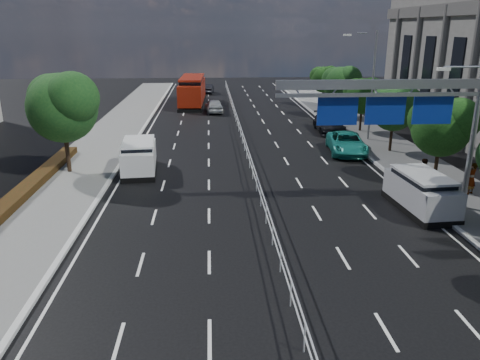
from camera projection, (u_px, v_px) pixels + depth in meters
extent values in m
plane|color=black|center=(299.00, 335.00, 14.67)|extent=(160.00, 160.00, 0.00)
cube|color=silver|center=(4.00, 345.00, 14.09)|extent=(0.25, 140.00, 0.15)
cube|color=silver|center=(245.00, 140.00, 35.71)|extent=(0.05, 85.00, 0.05)
cube|color=silver|center=(245.00, 146.00, 35.85)|extent=(0.05, 85.00, 0.05)
cylinder|color=gray|center=(472.00, 143.00, 23.69)|extent=(0.28, 0.28, 7.20)
cube|color=gray|center=(381.00, 84.00, 22.46)|extent=(10.20, 0.25, 0.45)
cube|color=gray|center=(380.00, 95.00, 22.61)|extent=(10.20, 0.18, 0.18)
cylinder|color=gray|center=(464.00, 67.00, 22.46)|extent=(2.00, 0.10, 0.10)
cube|color=silver|center=(444.00, 69.00, 22.43)|extent=(0.60, 0.25, 0.15)
cube|color=navy|center=(433.00, 110.00, 23.20)|extent=(2.00, 0.08, 1.40)
cube|color=white|center=(432.00, 110.00, 23.25)|extent=(1.80, 0.02, 1.20)
cube|color=navy|center=(385.00, 111.00, 23.06)|extent=(2.00, 0.08, 1.40)
cube|color=white|center=(385.00, 110.00, 23.10)|extent=(1.80, 0.02, 1.20)
cube|color=navy|center=(337.00, 111.00, 22.91)|extent=(2.00, 0.08, 1.40)
cube|color=white|center=(337.00, 111.00, 22.95)|extent=(1.80, 0.02, 1.20)
cylinder|color=gray|center=(372.00, 87.00, 38.61)|extent=(0.16, 0.16, 9.00)
cylinder|color=gray|center=(362.00, 33.00, 37.20)|extent=(0.10, 2.40, 0.10)
cube|color=silver|center=(347.00, 35.00, 37.17)|extent=(0.60, 0.25, 0.15)
cylinder|color=black|center=(67.00, 148.00, 30.47)|extent=(0.28, 0.28, 3.50)
sphere|color=#133B16|center=(62.00, 108.00, 29.66)|extent=(4.40, 4.40, 4.40)
sphere|color=#133B16|center=(72.00, 98.00, 28.87)|extent=(3.30, 3.30, 3.30)
sphere|color=#133B16|center=(52.00, 98.00, 30.07)|extent=(3.08, 3.08, 3.08)
cylinder|color=black|center=(437.00, 161.00, 28.68)|extent=(0.22, 0.22, 2.80)
sphere|color=black|center=(441.00, 128.00, 28.04)|extent=(3.50, 3.50, 3.50)
sphere|color=black|center=(458.00, 120.00, 27.41)|extent=(2.62, 2.62, 2.62)
sphere|color=black|center=(428.00, 119.00, 28.36)|extent=(2.45, 2.45, 2.45)
cylinder|color=black|center=(391.00, 135.00, 35.81)|extent=(0.22, 0.22, 2.70)
sphere|color=#133B16|center=(394.00, 109.00, 35.20)|extent=(3.30, 3.30, 3.30)
sphere|color=#133B16|center=(406.00, 103.00, 34.60)|extent=(2.48, 2.48, 2.47)
sphere|color=#133B16|center=(385.00, 103.00, 35.50)|extent=(2.31, 2.31, 2.31)
cylinder|color=black|center=(361.00, 118.00, 42.94)|extent=(0.21, 0.21, 2.65)
sphere|color=black|center=(363.00, 96.00, 42.33)|extent=(3.20, 3.20, 3.20)
sphere|color=black|center=(372.00, 91.00, 41.75)|extent=(2.40, 2.40, 2.40)
sphere|color=black|center=(355.00, 91.00, 42.62)|extent=(2.24, 2.24, 2.24)
cylinder|color=black|center=(339.00, 104.00, 50.02)|extent=(0.23, 0.23, 2.85)
sphere|color=#133B16|center=(340.00, 84.00, 49.37)|extent=(3.60, 3.60, 3.60)
sphere|color=#133B16|center=(349.00, 79.00, 48.72)|extent=(2.70, 2.70, 2.70)
sphere|color=#133B16|center=(334.00, 79.00, 49.70)|extent=(2.52, 2.52, 2.52)
cylinder|color=black|center=(323.00, 96.00, 57.18)|extent=(0.21, 0.21, 2.60)
sphere|color=black|center=(324.00, 80.00, 56.58)|extent=(3.10, 3.10, 3.10)
sphere|color=black|center=(330.00, 76.00, 56.02)|extent=(2.32, 2.33, 2.32)
sphere|color=black|center=(319.00, 76.00, 56.86)|extent=(2.17, 2.17, 2.17)
cube|color=black|center=(140.00, 169.00, 31.24)|extent=(2.52, 5.07, 0.35)
cube|color=white|center=(139.00, 157.00, 30.98)|extent=(2.47, 4.97, 1.45)
cube|color=black|center=(138.00, 146.00, 30.76)|extent=(2.19, 3.61, 0.64)
cube|color=white|center=(138.00, 142.00, 30.66)|extent=(2.30, 3.91, 0.13)
cylinder|color=black|center=(124.00, 174.00, 29.57)|extent=(0.36, 0.75, 0.72)
cylinder|color=black|center=(152.00, 173.00, 29.81)|extent=(0.36, 0.75, 0.72)
cylinder|color=black|center=(128.00, 161.00, 32.56)|extent=(0.36, 0.75, 0.72)
cylinder|color=black|center=(154.00, 160.00, 32.80)|extent=(0.36, 0.75, 0.72)
cube|color=black|center=(193.00, 103.00, 58.55)|extent=(3.18, 11.72, 0.35)
cube|color=maroon|center=(192.00, 91.00, 58.09)|extent=(3.12, 11.49, 2.36)
cube|color=black|center=(192.00, 82.00, 57.72)|extent=(2.79, 8.30, 1.04)
cube|color=maroon|center=(192.00, 77.00, 57.56)|extent=(2.92, 8.98, 0.21)
cylinder|color=black|center=(181.00, 107.00, 54.89)|extent=(0.33, 0.73, 0.72)
cylinder|color=black|center=(200.00, 107.00, 54.95)|extent=(0.33, 0.73, 0.72)
cylinder|color=black|center=(186.00, 98.00, 62.04)|extent=(0.33, 0.73, 0.72)
cylinder|color=black|center=(203.00, 98.00, 62.10)|extent=(0.33, 0.73, 0.72)
imported|color=#979B9E|center=(214.00, 106.00, 53.17)|extent=(2.23, 4.65, 1.53)
imported|color=black|center=(208.00, 89.00, 68.69)|extent=(1.83, 4.25, 1.36)
cube|color=black|center=(419.00, 207.00, 24.68)|extent=(2.39, 5.01, 0.33)
cube|color=#A3A4AA|center=(421.00, 193.00, 24.43)|extent=(2.35, 4.91, 1.38)
cube|color=black|center=(423.00, 180.00, 24.22)|extent=(2.09, 3.56, 0.61)
cube|color=#A3A4AA|center=(423.00, 175.00, 24.12)|extent=(2.20, 3.85, 0.12)
cylinder|color=black|center=(419.00, 216.00, 23.03)|extent=(0.34, 0.70, 0.69)
cylinder|color=black|center=(451.00, 214.00, 23.25)|extent=(0.34, 0.70, 0.69)
cylinder|color=black|center=(391.00, 195.00, 26.01)|extent=(0.34, 0.70, 0.69)
cylinder|color=black|center=(420.00, 193.00, 26.22)|extent=(0.34, 0.70, 0.69)
imported|color=#1C7F75|center=(347.00, 143.00, 35.78)|extent=(3.24, 5.90, 1.57)
imported|color=black|center=(329.00, 123.00, 43.08)|extent=(2.44, 5.59, 1.60)
imported|color=gray|center=(471.00, 179.00, 26.45)|extent=(0.80, 0.73, 1.84)
imported|color=gray|center=(422.00, 174.00, 27.32)|extent=(0.93, 0.74, 1.84)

